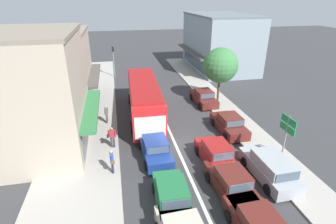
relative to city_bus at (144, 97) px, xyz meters
name	(u,v)px	position (x,y,z in m)	size (l,w,h in m)	color
ground_plane	(177,147)	(1.63, -5.85, -1.88)	(140.00, 140.00, 0.00)	#353538
lane_centre_line	(166,123)	(1.63, -1.85, -1.88)	(0.20, 28.00, 0.01)	silver
sidewalk_left	(87,120)	(-5.17, 0.15, -1.81)	(5.20, 44.00, 0.14)	#A39E96
kerb_right	(223,108)	(7.83, 0.15, -1.82)	(2.80, 44.00, 0.12)	#A39E96
shopfront_corner_near	(24,94)	(-8.55, -3.73, 2.26)	(8.65, 8.42, 8.29)	#B2A38E
shopfront_mid_block	(51,69)	(-8.55, 5.31, 1.70)	(8.23, 9.43, 7.18)	#B2A38E
building_right_far	(220,42)	(13.11, 15.03, 2.02)	(8.72, 13.00, 7.82)	#84939E
city_bus	(144,97)	(0.00, 0.00, 0.00)	(3.07, 10.95, 3.23)	red
hatchback_adjacent_lane_trail	(172,196)	(-0.02, -11.57, -1.17)	(1.96, 3.78, 1.54)	#1E6638
hatchback_behind_bus_mid	(215,153)	(3.68, -8.27, -1.17)	(1.91, 3.75, 1.54)	maroon
sedan_behind_bus_near	(232,183)	(3.49, -11.25, -1.22)	(2.04, 4.27, 1.47)	#561E19
sedan_queue_gap_filler	(155,149)	(-0.12, -6.85, -1.22)	(2.00, 4.25, 1.47)	navy
parked_wagon_kerb_front	(270,168)	(6.32, -10.49, -1.14)	(2.00, 4.53, 1.58)	#9EA3A8
parked_sedan_kerb_second	(229,124)	(6.39, -4.36, -1.22)	(1.96, 4.23, 1.47)	#561E19
parked_sedan_kerb_third	(203,98)	(6.30, 1.81, -1.22)	(2.01, 4.26, 1.47)	#561E19
traffic_light_downstreet	(113,57)	(-2.40, 13.13, 0.97)	(0.33, 0.24, 4.20)	gray
directional_road_sign	(287,129)	(7.76, -9.49, 0.82)	(0.10, 1.40, 3.60)	gray
street_tree_right	(220,66)	(7.99, 2.10, 1.96)	(3.50, 3.50, 5.60)	brown
pedestrian_with_handbag_near	(112,160)	(-3.01, -8.17, -0.81)	(0.29, 0.65, 1.63)	#232838
pedestrian_browsing_midblock	(106,113)	(-3.38, -1.03, -0.81)	(0.29, 0.56, 1.63)	#4C4742
pedestrian_far_walker	(112,136)	(-2.97, -5.15, -0.81)	(0.66, 0.31, 1.63)	#333338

